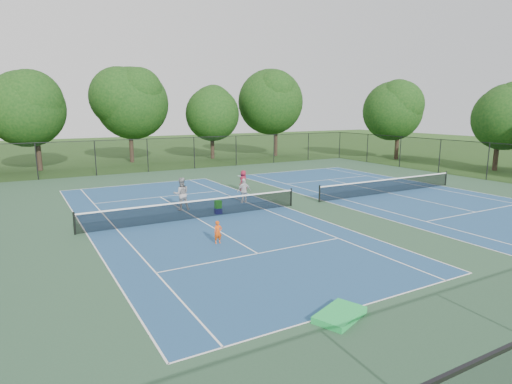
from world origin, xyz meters
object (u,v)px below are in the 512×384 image
tree_side_f (500,113)px  bystander_c (243,181)px  tree_back_d (276,99)px  tree_back_a (34,105)px  tree_side_e (399,107)px  tree_back_c (212,110)px  tree_back_b (129,100)px  ball_crate (218,211)px  ball_hopper (218,204)px  bystander_a (244,191)px  instructor (181,194)px  child_player (218,232)px

tree_side_f → bystander_c: bearing=174.2°
tree_back_d → tree_back_a: bearing=-180.0°
tree_side_e → tree_back_c: bearing=148.6°
tree_back_b → ball_crate: (-1.59, -25.60, -6.44)m
tree_side_e → ball_hopper: tree_side_e is taller
tree_back_a → ball_crate: tree_back_a is taller
ball_crate → tree_back_c: bearing=66.7°
tree_side_f → ball_crate: tree_side_f is taller
tree_back_d → tree_side_e: (10.00, -10.00, -1.02)m
tree_side_f → bystander_a: bearing=-178.2°
tree_side_f → bystander_c: size_ratio=5.56×
tree_back_b → instructor: 24.65m
ball_crate → bystander_a: bearing=34.3°
ball_hopper → tree_back_a: bearing=107.4°
tree_back_a → ball_crate: size_ratio=24.73×
tree_back_a → tree_side_e: size_ratio=1.03×
tree_back_d → bystander_c: size_ratio=7.10×
tree_back_a → ball_crate: (7.41, -23.60, -5.88)m
child_player → instructor: instructor is taller
bystander_a → tree_side_e: bearing=-151.9°
child_player → instructor: size_ratio=0.53×
tree_back_d → bystander_a: bearing=-126.3°
bystander_a → ball_hopper: bearing=37.9°
tree_back_a → ball_hopper: (7.41, -23.60, -5.51)m
tree_back_a → bystander_a: tree_back_a is taller
tree_back_d → child_player: tree_back_d is taller
tree_back_d → instructor: 30.19m
bystander_a → ball_hopper: bystander_a is taller
bystander_a → tree_back_c: bearing=-105.8°
tree_side_f → tree_back_c: bearing=130.8°
tree_back_b → tree_back_c: tree_back_b is taller
tree_side_e → bystander_c: 26.21m
child_player → tree_back_c: bearing=70.0°
tree_side_f → instructor: 31.35m
tree_back_d → instructor: tree_back_d is taller
tree_side_f → tree_back_b: bearing=140.6°
tree_back_b → instructor: (-3.04, -23.80, -5.66)m
tree_side_f → instructor: bearing=-178.5°
tree_side_e → ball_crate: tree_side_e is taller
tree_back_c → instructor: bearing=-117.8°
instructor → ball_hopper: 2.34m
instructor → bystander_c: size_ratio=1.28×
tree_back_a → instructor: tree_back_a is taller
child_player → ball_hopper: (2.22, 4.80, 0.03)m
tree_side_e → tree_side_f: bearing=-84.8°
ball_crate → tree_back_b: bearing=86.4°
tree_side_f → ball_hopper: bearing=-175.0°
tree_side_e → bystander_a: tree_side_e is taller
ball_crate → ball_hopper: size_ratio=0.86×
tree_back_a → instructor: size_ratio=4.89×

